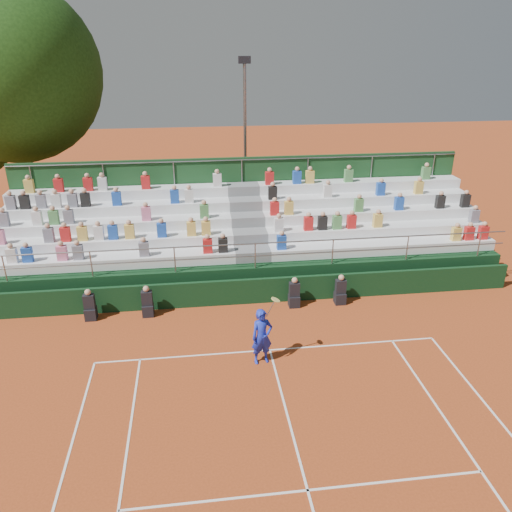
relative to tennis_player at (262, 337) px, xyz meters
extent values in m
plane|color=#A9441C|center=(0.34, 0.58, -0.91)|extent=(90.00, 90.00, 0.00)
cube|color=white|center=(0.34, 0.58, -0.91)|extent=(11.00, 0.06, 0.01)
cube|color=white|center=(0.34, -2.62, -0.91)|extent=(0.06, 6.40, 0.01)
cube|color=white|center=(0.34, -4.91, -0.91)|extent=(8.22, 0.06, 0.01)
cube|color=black|center=(0.34, 3.78, -0.41)|extent=(20.00, 0.15, 1.00)
cube|color=black|center=(-5.70, 3.33, -0.69)|extent=(0.40, 0.40, 0.44)
cube|color=black|center=(-5.70, 3.33, -0.21)|extent=(0.38, 0.25, 0.55)
sphere|color=tan|center=(-5.70, 3.33, 0.17)|extent=(0.22, 0.22, 0.22)
cube|color=black|center=(-3.69, 3.33, -0.69)|extent=(0.40, 0.40, 0.44)
cube|color=black|center=(-3.69, 3.33, -0.21)|extent=(0.38, 0.25, 0.55)
sphere|color=tan|center=(-3.69, 3.33, 0.17)|extent=(0.22, 0.22, 0.22)
cube|color=black|center=(1.68, 3.33, -0.69)|extent=(0.40, 0.40, 0.44)
cube|color=black|center=(1.68, 3.33, -0.21)|extent=(0.38, 0.25, 0.55)
sphere|color=tan|center=(1.68, 3.33, 0.17)|extent=(0.22, 0.22, 0.22)
cube|color=black|center=(3.44, 3.33, -0.69)|extent=(0.40, 0.40, 0.44)
cube|color=black|center=(3.44, 3.33, -0.21)|extent=(0.38, 0.25, 0.55)
sphere|color=tan|center=(3.44, 3.33, 0.17)|extent=(0.22, 0.22, 0.22)
cube|color=black|center=(0.34, 6.88, -0.31)|extent=(20.00, 5.20, 1.20)
cube|color=silver|center=(-5.01, 5.20, 0.50)|extent=(9.30, 0.85, 0.42)
cube|color=silver|center=(5.69, 5.20, 0.50)|extent=(9.30, 0.85, 0.42)
cube|color=slate|center=(0.34, 5.20, 0.50)|extent=(1.40, 0.85, 0.42)
cube|color=silver|center=(-5.01, 6.05, 0.92)|extent=(9.30, 0.85, 0.42)
cube|color=silver|center=(5.69, 6.05, 0.92)|extent=(9.30, 0.85, 0.42)
cube|color=slate|center=(0.34, 6.05, 0.92)|extent=(1.40, 0.85, 0.42)
cube|color=silver|center=(-5.01, 6.90, 1.34)|extent=(9.30, 0.85, 0.42)
cube|color=silver|center=(5.69, 6.90, 1.34)|extent=(9.30, 0.85, 0.42)
cube|color=slate|center=(0.34, 6.90, 1.34)|extent=(1.40, 0.85, 0.42)
cube|color=silver|center=(-5.01, 7.75, 1.76)|extent=(9.30, 0.85, 0.42)
cube|color=silver|center=(5.69, 7.75, 1.76)|extent=(9.30, 0.85, 0.42)
cube|color=slate|center=(0.34, 7.75, 1.76)|extent=(1.40, 0.85, 0.42)
cube|color=silver|center=(-5.01, 8.60, 2.18)|extent=(9.30, 0.85, 0.42)
cube|color=silver|center=(5.69, 8.60, 2.18)|extent=(9.30, 0.85, 0.42)
cube|color=slate|center=(0.34, 8.60, 2.18)|extent=(1.40, 0.85, 0.42)
cube|color=#1A4420|center=(0.34, 9.13, 1.29)|extent=(20.00, 0.12, 4.40)
cylinder|color=gray|center=(0.34, 4.33, 1.29)|extent=(20.00, 0.05, 0.05)
cylinder|color=gray|center=(0.34, 9.03, 3.39)|extent=(20.00, 0.05, 0.05)
cube|color=silver|center=(-8.59, 5.05, 0.99)|extent=(0.36, 0.24, 0.56)
cube|color=#1E4CB2|center=(-8.05, 5.05, 0.99)|extent=(0.36, 0.24, 0.56)
cube|color=pink|center=(-6.82, 5.05, 0.99)|extent=(0.36, 0.24, 0.56)
cube|color=slate|center=(-6.24, 5.05, 0.99)|extent=(0.36, 0.24, 0.56)
cube|color=slate|center=(-3.82, 5.05, 0.99)|extent=(0.36, 0.24, 0.56)
cube|color=red|center=(-1.41, 5.05, 0.99)|extent=(0.36, 0.24, 0.56)
cube|color=black|center=(-0.82, 5.05, 0.99)|extent=(0.36, 0.24, 0.56)
cube|color=pink|center=(-9.22, 5.90, 1.41)|extent=(0.36, 0.24, 0.56)
cube|color=slate|center=(-7.42, 5.90, 1.41)|extent=(0.36, 0.24, 0.56)
cube|color=red|center=(-6.81, 5.90, 1.41)|extent=(0.36, 0.24, 0.56)
cube|color=gold|center=(-6.18, 5.90, 1.41)|extent=(0.36, 0.24, 0.56)
cube|color=silver|center=(-5.56, 5.90, 1.41)|extent=(0.36, 0.24, 0.56)
cube|color=#1E4CB2|center=(-5.03, 5.90, 1.41)|extent=(0.36, 0.24, 0.56)
cube|color=gold|center=(-4.40, 5.90, 1.41)|extent=(0.36, 0.24, 0.56)
cube|color=#1E4CB2|center=(-3.16, 5.90, 1.41)|extent=(0.36, 0.24, 0.56)
cube|color=gold|center=(-2.00, 5.90, 1.41)|extent=(0.36, 0.24, 0.56)
cube|color=gold|center=(-1.43, 5.90, 1.41)|extent=(0.36, 0.24, 0.56)
cube|color=slate|center=(-9.25, 6.75, 1.83)|extent=(0.36, 0.24, 0.56)
cube|color=silver|center=(-8.00, 6.75, 1.83)|extent=(0.36, 0.24, 0.56)
cube|color=#4C8C4C|center=(-7.37, 6.75, 1.83)|extent=(0.36, 0.24, 0.56)
cube|color=slate|center=(-6.80, 6.75, 1.83)|extent=(0.36, 0.24, 0.56)
cube|color=pink|center=(-3.78, 6.75, 1.83)|extent=(0.36, 0.24, 0.56)
cube|color=#4C8C4C|center=(-1.45, 6.75, 1.83)|extent=(0.36, 0.24, 0.56)
cube|color=slate|center=(-9.17, 7.60, 2.25)|extent=(0.36, 0.24, 0.56)
cube|color=black|center=(-8.64, 7.60, 2.25)|extent=(0.36, 0.24, 0.56)
cube|color=slate|center=(-8.00, 7.60, 2.25)|extent=(0.36, 0.24, 0.56)
cube|color=silver|center=(-7.41, 7.60, 2.25)|extent=(0.36, 0.24, 0.56)
cube|color=slate|center=(-6.76, 7.60, 2.25)|extent=(0.36, 0.24, 0.56)
cube|color=black|center=(-6.26, 7.60, 2.25)|extent=(0.36, 0.24, 0.56)
cube|color=#1E4CB2|center=(-5.01, 7.60, 2.25)|extent=(0.36, 0.24, 0.56)
cube|color=#1E4CB2|center=(-2.64, 7.60, 2.25)|extent=(0.36, 0.24, 0.56)
cube|color=silver|center=(-2.04, 7.60, 2.25)|extent=(0.36, 0.24, 0.56)
cube|color=gold|center=(-8.62, 8.45, 2.67)|extent=(0.36, 0.24, 0.56)
cube|color=red|center=(-7.44, 8.45, 2.67)|extent=(0.36, 0.24, 0.56)
cube|color=red|center=(-6.24, 8.45, 2.67)|extent=(0.36, 0.24, 0.56)
cube|color=silver|center=(-5.65, 8.45, 2.67)|extent=(0.36, 0.24, 0.56)
cube|color=red|center=(-3.85, 8.45, 2.67)|extent=(0.36, 0.24, 0.56)
cube|color=silver|center=(-0.80, 8.45, 2.67)|extent=(0.36, 0.24, 0.56)
cube|color=#1E4CB2|center=(1.47, 5.05, 0.99)|extent=(0.36, 0.24, 0.56)
cube|color=gold|center=(8.71, 5.05, 0.99)|extent=(0.36, 0.24, 0.56)
cube|color=red|center=(9.27, 5.05, 0.99)|extent=(0.36, 0.24, 0.56)
cube|color=red|center=(9.89, 5.05, 0.99)|extent=(0.36, 0.24, 0.56)
cube|color=silver|center=(1.50, 5.90, 1.41)|extent=(0.36, 0.24, 0.56)
cube|color=red|center=(2.72, 5.90, 1.41)|extent=(0.36, 0.24, 0.56)
cube|color=black|center=(3.31, 5.90, 1.41)|extent=(0.36, 0.24, 0.56)
cube|color=#4C8C4C|center=(3.92, 5.90, 1.41)|extent=(0.36, 0.24, 0.56)
cube|color=red|center=(4.53, 5.90, 1.41)|extent=(0.36, 0.24, 0.56)
cube|color=gold|center=(5.65, 5.90, 1.41)|extent=(0.36, 0.24, 0.56)
cube|color=slate|center=(9.89, 5.90, 1.41)|extent=(0.36, 0.24, 0.56)
cube|color=red|center=(1.46, 6.75, 1.83)|extent=(0.36, 0.24, 0.56)
cube|color=gold|center=(2.07, 6.75, 1.83)|extent=(0.36, 0.24, 0.56)
cube|color=#4C8C4C|center=(5.08, 6.75, 1.83)|extent=(0.36, 0.24, 0.56)
cube|color=#1E4CB2|center=(6.86, 6.75, 1.83)|extent=(0.36, 0.24, 0.56)
cube|color=black|center=(8.72, 6.75, 1.83)|extent=(0.36, 0.24, 0.56)
cube|color=black|center=(9.88, 6.75, 1.83)|extent=(0.36, 0.24, 0.56)
cube|color=black|center=(1.51, 7.60, 2.25)|extent=(0.36, 0.24, 0.56)
cube|color=silver|center=(3.93, 7.60, 2.25)|extent=(0.36, 0.24, 0.56)
cube|color=#1E4CB2|center=(6.32, 7.60, 2.25)|extent=(0.36, 0.24, 0.56)
cube|color=gold|center=(8.07, 7.60, 2.25)|extent=(0.36, 0.24, 0.56)
cube|color=red|center=(1.50, 8.45, 2.67)|extent=(0.36, 0.24, 0.56)
cube|color=#1E4CB2|center=(2.73, 8.45, 2.67)|extent=(0.36, 0.24, 0.56)
cube|color=gold|center=(3.32, 8.45, 2.67)|extent=(0.36, 0.24, 0.56)
cube|color=#4C8C4C|center=(5.09, 8.45, 2.67)|extent=(0.36, 0.24, 0.56)
cube|color=#4C8C4C|center=(8.73, 8.45, 2.67)|extent=(0.36, 0.24, 0.56)
imported|color=#192BC1|center=(0.00, 0.00, 0.00)|extent=(0.74, 0.56, 1.81)
cylinder|color=gray|center=(0.25, 0.00, 0.94)|extent=(0.26, 0.03, 0.51)
cylinder|color=#E5D866|center=(0.40, 0.00, 1.24)|extent=(0.26, 0.28, 0.14)
cylinder|color=#331D12|center=(-9.86, 12.67, 1.36)|extent=(0.50, 0.50, 4.54)
sphere|color=#16360E|center=(-9.86, 12.67, 6.90)|extent=(8.17, 8.17, 8.17)
cylinder|color=gray|center=(0.93, 13.04, 3.14)|extent=(0.16, 0.16, 8.10)
cube|color=black|center=(0.93, 13.04, 7.37)|extent=(0.60, 0.25, 0.35)
camera|label=1|loc=(-1.83, -12.76, 8.29)|focal=35.00mm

